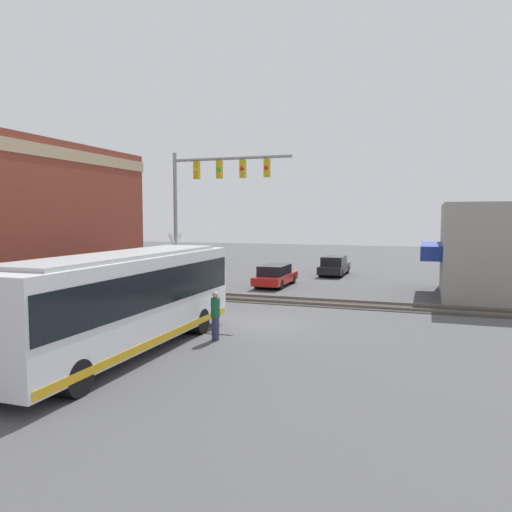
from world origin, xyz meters
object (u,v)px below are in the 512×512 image
object	(u,v)px
pedestrian_near_bus	(215,315)
pedestrian_at_crossing	(192,288)
parked_car_red	(275,276)
crossing_signal	(176,261)
city_bus	(125,299)
parked_car_black	(334,266)

from	to	relation	value
pedestrian_near_bus	pedestrian_at_crossing	world-z (taller)	pedestrian_near_bus
pedestrian_at_crossing	parked_car_red	bearing A→B (deg)	-13.88
parked_car_red	pedestrian_near_bus	xyz separation A→B (m)	(-14.56, -2.10, 0.27)
parked_car_red	pedestrian_near_bus	distance (m)	14.72
crossing_signal	parked_car_red	distance (m)	8.74
city_bus	parked_car_black	size ratio (longest dim) A/B	2.38
crossing_signal	parked_car_red	world-z (taller)	crossing_signal
crossing_signal	pedestrian_at_crossing	xyz separation A→B (m)	(-0.16, -1.05, -1.38)
parked_car_black	pedestrian_near_bus	distance (m)	21.94
parked_car_red	pedestrian_at_crossing	world-z (taller)	pedestrian_at_crossing
city_bus	crossing_signal	world-z (taller)	crossing_signal
crossing_signal	parked_car_red	xyz separation A→B (m)	(8.02, -3.07, -1.62)
pedestrian_near_bus	pedestrian_at_crossing	size ratio (longest dim) A/B	1.02
parked_car_red	pedestrian_near_bus	bearing A→B (deg)	-171.81
city_bus	pedestrian_at_crossing	bearing A→B (deg)	12.52
pedestrian_at_crossing	pedestrian_near_bus	bearing A→B (deg)	-147.14
city_bus	parked_car_red	size ratio (longest dim) A/B	2.34
city_bus	pedestrian_near_bus	size ratio (longest dim) A/B	6.20
parked_car_red	pedestrian_at_crossing	bearing A→B (deg)	166.12
parked_car_red	crossing_signal	bearing A→B (deg)	159.03
pedestrian_near_bus	pedestrian_at_crossing	bearing A→B (deg)	32.86
pedestrian_at_crossing	city_bus	bearing A→B (deg)	-167.48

